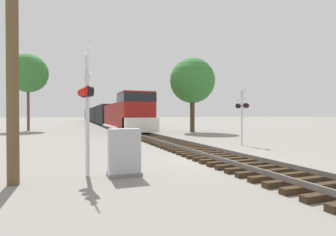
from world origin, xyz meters
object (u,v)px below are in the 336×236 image
(tree_far_right, at_px, (192,81))
(tree_mid_background, at_px, (28,73))
(freight_train, at_px, (100,115))
(utility_pole, at_px, (12,10))
(relay_cabinet, at_px, (124,153))
(crossing_signal_far, at_px, (242,110))
(crossing_signal_near, at_px, (86,98))

(tree_far_right, xyz_separation_m, tree_mid_background, (-17.36, 9.28, 1.26))
(freight_train, xyz_separation_m, tree_far_right, (6.51, -35.12, 3.75))
(utility_pole, bearing_deg, relay_cabinet, 0.12)
(tree_mid_background, bearing_deg, relay_cabinet, -76.75)
(freight_train, xyz_separation_m, crossing_signal_far, (4.01, -47.53, 0.34))
(utility_pole, xyz_separation_m, tree_mid_background, (-3.40, 27.27, 2.18))
(freight_train, relative_size, relay_cabinet, 52.99)
(crossing_signal_far, bearing_deg, tree_mid_background, 28.16)
(crossing_signal_near, xyz_separation_m, relay_cabinet, (1.10, -0.36, -1.69))
(freight_train, xyz_separation_m, tree_mid_background, (-10.84, -25.84, 5.01))
(crossing_signal_far, bearing_deg, crossing_signal_near, 112.45)
(tree_far_right, bearing_deg, utility_pole, -127.80)
(crossing_signal_far, xyz_separation_m, utility_pole, (-11.45, -5.59, 2.48))
(relay_cabinet, distance_m, utility_pole, 5.00)
(crossing_signal_near, distance_m, tree_mid_background, 27.79)
(utility_pole, distance_m, tree_far_right, 22.78)
(crossing_signal_far, relative_size, relay_cabinet, 2.47)
(crossing_signal_near, xyz_separation_m, utility_pole, (-1.92, -0.37, 2.30))
(freight_train, relative_size, tree_mid_background, 8.45)
(relay_cabinet, height_order, tree_far_right, tree_far_right)
(utility_pole, bearing_deg, crossing_signal_near, 10.80)
(freight_train, height_order, utility_pole, utility_pole)
(relay_cabinet, xyz_separation_m, tree_mid_background, (-6.42, 27.26, 6.17))
(freight_train, distance_m, crossing_signal_far, 47.70)
(tree_mid_background, bearing_deg, tree_far_right, -28.14)
(freight_train, distance_m, tree_mid_background, 28.47)
(crossing_signal_near, height_order, tree_mid_background, tree_mid_background)
(freight_train, distance_m, tree_far_right, 35.92)
(freight_train, distance_m, crossing_signal_near, 53.04)
(relay_cabinet, height_order, utility_pole, utility_pole)
(crossing_signal_near, xyz_separation_m, tree_far_right, (12.04, 17.62, 3.22))
(utility_pole, height_order, tree_mid_background, tree_mid_background)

